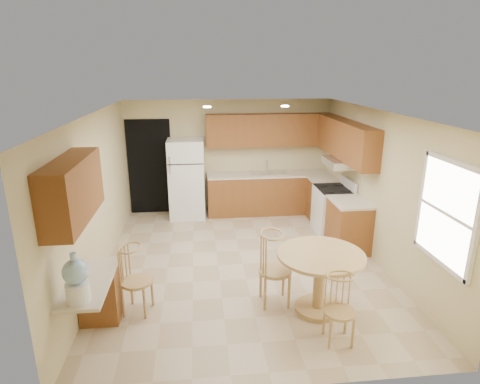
{
  "coord_description": "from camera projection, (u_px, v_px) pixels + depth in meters",
  "views": [
    {
      "loc": [
        -0.69,
        -6.02,
        3.15
      ],
      "look_at": [
        -0.01,
        0.3,
        1.17
      ],
      "focal_mm": 30.0,
      "sensor_mm": 36.0,
      "label": 1
    }
  ],
  "objects": [
    {
      "name": "floor",
      "position": [
        243.0,
        264.0,
        6.72
      ],
      "size": [
        5.5,
        5.5,
        0.0
      ],
      "primitive_type": "plane",
      "color": "tan",
      "rests_on": "ground"
    },
    {
      "name": "ceiling",
      "position": [
        243.0,
        113.0,
        5.98
      ],
      "size": [
        4.5,
        5.5,
        0.02
      ],
      "primitive_type": "cube",
      "color": "white",
      "rests_on": "wall_back"
    },
    {
      "name": "wall_back",
      "position": [
        229.0,
        156.0,
        8.96
      ],
      "size": [
        4.5,
        0.02,
        2.5
      ],
      "primitive_type": "cube",
      "color": "#C6B586",
      "rests_on": "floor"
    },
    {
      "name": "wall_front",
      "position": [
        276.0,
        280.0,
        3.74
      ],
      "size": [
        4.5,
        0.02,
        2.5
      ],
      "primitive_type": "cube",
      "color": "#C6B586",
      "rests_on": "floor"
    },
    {
      "name": "wall_left",
      "position": [
        97.0,
        198.0,
        6.12
      ],
      "size": [
        0.02,
        5.5,
        2.5
      ],
      "primitive_type": "cube",
      "color": "#C6B586",
      "rests_on": "floor"
    },
    {
      "name": "wall_right",
      "position": [
        379.0,
        188.0,
        6.58
      ],
      "size": [
        0.02,
        5.5,
        2.5
      ],
      "primitive_type": "cube",
      "color": "#C6B586",
      "rests_on": "floor"
    },
    {
      "name": "doorway",
      "position": [
        150.0,
        167.0,
        8.83
      ],
      "size": [
        0.9,
        0.02,
        2.1
      ],
      "primitive_type": "cube",
      "color": "black",
      "rests_on": "floor"
    },
    {
      "name": "base_cab_back",
      "position": [
        269.0,
        194.0,
        9.01
      ],
      "size": [
        2.75,
        0.6,
        0.87
      ],
      "primitive_type": "cube",
      "color": "brown",
      "rests_on": "floor"
    },
    {
      "name": "counter_back",
      "position": [
        269.0,
        174.0,
        8.87
      ],
      "size": [
        2.75,
        0.63,
        0.04
      ],
      "primitive_type": "cube",
      "color": "beige",
      "rests_on": "base_cab_back"
    },
    {
      "name": "base_cab_right_a",
      "position": [
        324.0,
        201.0,
        8.55
      ],
      "size": [
        0.6,
        0.59,
        0.87
      ],
      "primitive_type": "cube",
      "color": "brown",
      "rests_on": "floor"
    },
    {
      "name": "counter_right_a",
      "position": [
        325.0,
        180.0,
        8.42
      ],
      "size": [
        0.63,
        0.59,
        0.04
      ],
      "primitive_type": "cube",
      "color": "beige",
      "rests_on": "base_cab_right_a"
    },
    {
      "name": "base_cab_right_b",
      "position": [
        348.0,
        226.0,
        7.17
      ],
      "size": [
        0.6,
        0.8,
        0.87
      ],
      "primitive_type": "cube",
      "color": "brown",
      "rests_on": "floor"
    },
    {
      "name": "counter_right_b",
      "position": [
        350.0,
        202.0,
        7.03
      ],
      "size": [
        0.63,
        0.8,
        0.04
      ],
      "primitive_type": "cube",
      "color": "beige",
      "rests_on": "base_cab_right_b"
    },
    {
      "name": "upper_cab_back",
      "position": [
        269.0,
        130.0,
        8.71
      ],
      "size": [
        2.75,
        0.33,
        0.7
      ],
      "primitive_type": "cube",
      "color": "brown",
      "rests_on": "wall_back"
    },
    {
      "name": "upper_cab_right",
      "position": [
        346.0,
        140.0,
        7.53
      ],
      "size": [
        0.33,
        2.42,
        0.7
      ],
      "primitive_type": "cube",
      "color": "brown",
      "rests_on": "wall_right"
    },
    {
      "name": "upper_cab_left",
      "position": [
        73.0,
        190.0,
        4.44
      ],
      "size": [
        0.33,
        1.4,
        0.7
      ],
      "primitive_type": "cube",
      "color": "brown",
      "rests_on": "wall_left"
    },
    {
      "name": "sink",
      "position": [
        268.0,
        173.0,
        8.86
      ],
      "size": [
        0.78,
        0.44,
        0.01
      ],
      "primitive_type": "cube",
      "color": "silver",
      "rests_on": "counter_back"
    },
    {
      "name": "range_hood",
      "position": [
        340.0,
        163.0,
        7.62
      ],
      "size": [
        0.5,
        0.76,
        0.14
      ],
      "primitive_type": "cube",
      "color": "silver",
      "rests_on": "upper_cab_right"
    },
    {
      "name": "desk_pedestal",
      "position": [
        100.0,
        294.0,
        5.16
      ],
      "size": [
        0.48,
        0.42,
        0.72
      ],
      "primitive_type": "cube",
      "color": "brown",
      "rests_on": "floor"
    },
    {
      "name": "desk_top",
      "position": [
        89.0,
        282.0,
        4.68
      ],
      "size": [
        0.5,
        1.2,
        0.04
      ],
      "primitive_type": "cube",
      "color": "beige",
      "rests_on": "desk_pedestal"
    },
    {
      "name": "window",
      "position": [
        447.0,
        213.0,
        4.75
      ],
      "size": [
        0.06,
        1.12,
        1.3
      ],
      "color": "white",
      "rests_on": "wall_right"
    },
    {
      "name": "can_light_a",
      "position": [
        207.0,
        107.0,
        7.07
      ],
      "size": [
        0.14,
        0.14,
        0.02
      ],
      "primitive_type": "cylinder",
      "color": "white",
      "rests_on": "ceiling"
    },
    {
      "name": "can_light_b",
      "position": [
        285.0,
        106.0,
        7.21
      ],
      "size": [
        0.14,
        0.14,
        0.02
      ],
      "primitive_type": "cylinder",
      "color": "white",
      "rests_on": "ceiling"
    },
    {
      "name": "refrigerator",
      "position": [
        187.0,
        179.0,
        8.65
      ],
      "size": [
        0.75,
        0.73,
        1.71
      ],
      "color": "white",
      "rests_on": "floor"
    },
    {
      "name": "stove",
      "position": [
        333.0,
        210.0,
        7.9
      ],
      "size": [
        0.65,
        0.76,
        1.09
      ],
      "color": "white",
      "rests_on": "floor"
    },
    {
      "name": "dining_table",
      "position": [
        320.0,
        274.0,
        5.28
      ],
      "size": [
        1.14,
        1.14,
        0.85
      ],
      "rotation": [
        0.0,
        0.0,
        -0.32
      ],
      "color": "tan",
      "rests_on": "floor"
    },
    {
      "name": "chair_table_a",
      "position": [
        277.0,
        265.0,
        5.34
      ],
      "size": [
        0.46,
        0.59,
        1.04
      ],
      "rotation": [
        0.0,
        0.0,
        -1.55
      ],
      "color": "tan",
      "rests_on": "floor"
    },
    {
      "name": "chair_table_b",
      "position": [
        343.0,
        307.0,
        4.6
      ],
      "size": [
        0.38,
        0.38,
        0.85
      ],
      "rotation": [
        0.0,
        0.0,
        3.09
      ],
      "color": "tan",
      "rests_on": "floor"
    },
    {
      "name": "chair_desk",
      "position": [
        135.0,
        277.0,
        5.17
      ],
      "size": [
        0.41,
        0.53,
        0.93
      ],
      "rotation": [
        0.0,
        0.0,
        -1.81
      ],
      "color": "tan",
      "rests_on": "floor"
    },
    {
      "name": "water_crock",
      "position": [
        76.0,
        280.0,
        4.2
      ],
      "size": [
        0.27,
        0.27,
        0.56
      ],
      "color": "white",
      "rests_on": "desk_top"
    }
  ]
}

